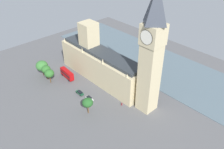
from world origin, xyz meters
The scene contains 14 objects.
ground_plane centered at (0.00, 0.00, 0.00)m, with size 143.13×143.13×0.00m, color #565659.
river_thames centered at (-36.43, 0.00, 0.12)m, with size 40.27×128.82×0.25m, color slate.
parliament_building centered at (-1.99, -1.40, 9.32)m, with size 13.42×55.23×29.93m.
clock_tower centered at (-1.04, 32.91, 30.16)m, with size 8.42×8.42×58.26m.
double_decker_bus_by_river_gate centered at (11.86, -13.61, 2.63)m, with size 3.20×10.64×4.75m.
car_dark_green_under_trees centered at (15.71, 3.27, 0.89)m, with size 1.95×4.80×1.74m.
car_white_near_tower centered at (15.03, 10.25, 0.89)m, with size 1.99×4.57×1.74m.
pedestrian_trailing centered at (6.17, 23.99, 0.76)m, with size 0.69×0.70×1.69m.
plane_tree_kerbside centered at (20.75, -19.92, 6.38)m, with size 4.96×4.96×8.55m.
plane_tree_corner centered at (21.19, -15.90, 5.88)m, with size 5.12×5.12×8.10m.
plane_tree_midblock centered at (20.39, -25.16, 6.27)m, with size 6.64×6.64×9.11m.
plane_tree_leading centered at (21.25, 17.27, 6.05)m, with size 4.96×4.96×8.21m.
street_lamp_far_end centered at (21.16, -16.27, 4.72)m, with size 0.56×0.56×6.84m.
street_lamp_opposite_hall centered at (21.39, -22.57, 4.39)m, with size 0.56×0.56×6.29m.
Camera 1 is at (69.14, 84.81, 74.80)m, focal length 38.19 mm.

